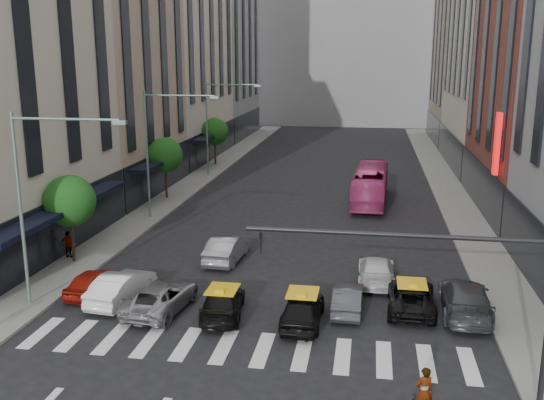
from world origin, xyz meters
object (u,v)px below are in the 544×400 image
at_px(streetlamp_near, 38,185).
at_px(car_red, 93,282).
at_px(streetlamp_mid, 159,138).
at_px(taxi_left, 223,303).
at_px(streetlamp_far, 216,116).
at_px(taxi_center, 303,309).
at_px(pedestrian_far, 69,244).
at_px(bus, 371,185).
at_px(car_white_front, 122,287).

bearing_deg(streetlamp_near, car_red, 55.66).
xyz_separation_m(streetlamp_mid, taxi_left, (8.29, -15.58, -5.27)).
xyz_separation_m(streetlamp_far, taxi_center, (11.94, -31.84, -5.18)).
relative_size(car_red, taxi_left, 0.85).
distance_m(streetlamp_far, taxi_center, 34.40).
bearing_deg(taxi_center, pedestrian_far, -23.33).
bearing_deg(bus, streetlamp_mid, 29.69).
bearing_deg(pedestrian_far, taxi_center, 156.76).
bearing_deg(taxi_center, streetlamp_mid, -52.27).
height_order(streetlamp_mid, taxi_left, streetlamp_mid).
bearing_deg(streetlamp_far, streetlamp_near, -90.00).
relative_size(car_white_front, pedestrian_far, 2.82).
relative_size(streetlamp_near, car_white_front, 2.01).
distance_m(car_white_front, pedestrian_far, 7.55).
distance_m(car_red, taxi_center, 10.77).
height_order(taxi_left, taxi_center, taxi_center).
bearing_deg(car_white_front, car_red, -14.15).
distance_m(taxi_center, pedestrian_far, 15.62).
relative_size(streetlamp_mid, car_red, 2.44).
xyz_separation_m(streetlamp_near, streetlamp_far, (0.00, 32.00, 0.00)).
distance_m(streetlamp_near, car_white_front, 6.16).
distance_m(car_white_front, bus, 25.10).
relative_size(streetlamp_far, taxi_center, 2.12).
height_order(streetlamp_near, streetlamp_mid, same).
bearing_deg(car_white_front, streetlamp_mid, -71.72).
relative_size(taxi_left, bus, 0.42).
relative_size(car_red, taxi_center, 0.87).
bearing_deg(car_white_front, streetlamp_far, -77.85).
xyz_separation_m(streetlamp_mid, bus, (14.75, 7.50, -4.46)).
relative_size(streetlamp_far, bus, 0.87).
bearing_deg(taxi_center, bus, -96.15).
distance_m(streetlamp_near, taxi_left, 9.83).
xyz_separation_m(streetlamp_mid, streetlamp_far, (0.00, 16.00, 0.00)).
bearing_deg(streetlamp_far, streetlamp_mid, -90.00).
bearing_deg(streetlamp_near, streetlamp_far, 90.00).
height_order(streetlamp_mid, taxi_center, streetlamp_mid).
xyz_separation_m(streetlamp_near, car_red, (1.33, 1.94, -5.28)).
bearing_deg(pedestrian_far, bus, -134.37).
height_order(taxi_left, pedestrian_far, pedestrian_far).
xyz_separation_m(taxi_left, pedestrian_far, (-10.61, 6.10, 0.31)).
xyz_separation_m(taxi_center, pedestrian_far, (-14.27, 6.36, 0.22)).
bearing_deg(streetlamp_mid, streetlamp_near, -90.00).
xyz_separation_m(streetlamp_near, bus, (14.75, 23.50, -4.46)).
bearing_deg(streetlamp_mid, bus, 26.95).
bearing_deg(streetlamp_far, bus, -29.94).
distance_m(taxi_center, bus, 23.52).
xyz_separation_m(streetlamp_far, bus, (14.75, -8.50, -4.46)).
distance_m(streetlamp_far, taxi_left, 33.07).
height_order(streetlamp_near, streetlamp_far, same).
xyz_separation_m(streetlamp_mid, car_white_front, (3.10, -14.72, -5.17)).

